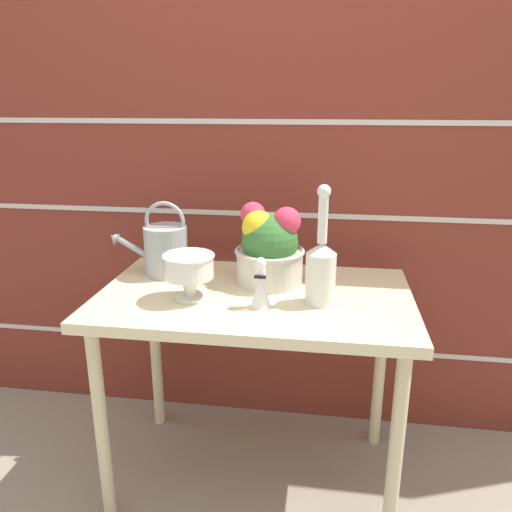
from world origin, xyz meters
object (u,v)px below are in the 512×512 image
Objects in this scene: watering_can at (165,249)px; crystal_pedestal_bowl at (189,268)px; figurine_vase at (261,287)px; flower_planter at (269,248)px; glass_decanter at (321,267)px.

watering_can is 0.27m from crystal_pedestal_bowl.
watering_can reaches higher than figurine_vase.
figurine_vase is at bearing -32.75° from watering_can.
crystal_pedestal_bowl is at bearing -55.47° from watering_can.
flower_planter is (0.39, -0.03, 0.03)m from watering_can.
watering_can reaches higher than crystal_pedestal_bowl.
glass_decanter is 2.36× the size of figurine_vase.
watering_can is 0.61m from glass_decanter.
watering_can is at bearing 147.25° from figurine_vase.
glass_decanter is (0.18, -0.16, -0.01)m from flower_planter.
glass_decanter reaches higher than watering_can.
watering_can is 0.79× the size of glass_decanter.
crystal_pedestal_bowl is 0.30m from flower_planter.
flower_planter is (0.23, 0.19, 0.02)m from crystal_pedestal_bowl.
watering_can is at bearing 161.01° from glass_decanter.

